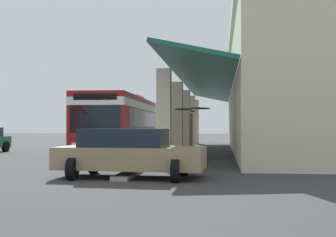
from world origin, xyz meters
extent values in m
plane|color=#38383A|center=(0.00, 8.00, 0.00)|extent=(120.00, 120.00, 0.00)
cube|color=#9E998E|center=(0.91, 4.12, 0.06)|extent=(31.63, 0.50, 0.12)
cube|color=beige|center=(0.91, 13.82, 3.47)|extent=(26.36, 12.38, 6.95)
cube|color=beige|center=(0.91, 13.82, 7.25)|extent=(26.66, 12.68, 0.60)
cube|color=beige|center=(-9.63, 4.70, 1.91)|extent=(0.55, 0.55, 3.82)
cube|color=beige|center=(-4.36, 4.70, 1.91)|extent=(0.55, 0.55, 3.82)
cube|color=beige|center=(0.91, 4.70, 1.91)|extent=(0.55, 0.55, 3.82)
cube|color=beige|center=(6.18, 4.70, 1.91)|extent=(0.55, 0.55, 3.82)
cube|color=beige|center=(11.45, 4.70, 1.91)|extent=(0.55, 0.55, 3.82)
cube|color=#19594C|center=(0.91, 6.03, 4.17)|extent=(26.36, 3.16, 0.82)
cube|color=#19232D|center=(0.91, 7.67, 1.40)|extent=(22.14, 0.08, 2.40)
cube|color=maroon|center=(4.79, 1.39, 1.73)|extent=(11.06, 2.83, 2.75)
cube|color=white|center=(4.79, 1.39, 2.65)|extent=(11.08, 2.85, 0.36)
cube|color=#19232D|center=(4.49, 1.38, 1.95)|extent=(9.30, 2.82, 0.90)
cube|color=#19232D|center=(10.26, 1.53, 1.85)|extent=(0.12, 2.24, 1.20)
cube|color=black|center=(10.27, 1.53, 2.82)|extent=(0.11, 1.94, 0.28)
cube|color=black|center=(10.39, 1.54, 0.45)|extent=(0.26, 2.45, 0.24)
cube|color=silver|center=(10.28, 2.43, 0.75)|extent=(0.07, 0.24, 0.16)
cube|color=silver|center=(10.33, 0.64, 0.75)|extent=(0.07, 0.24, 0.16)
cube|color=silver|center=(3.29, 1.35, 3.22)|extent=(2.45, 1.85, 0.24)
cylinder|color=black|center=(8.38, 2.76, 0.50)|extent=(1.00, 0.30, 1.00)
cylinder|color=black|center=(8.45, 0.21, 0.50)|extent=(1.00, 0.30, 1.00)
cylinder|color=black|center=(1.68, 2.59, 0.50)|extent=(1.00, 0.30, 1.00)
cylinder|color=black|center=(1.74, 0.04, 0.50)|extent=(1.00, 0.30, 1.00)
cylinder|color=black|center=(3.71, -5.95, 0.32)|extent=(0.64, 0.22, 0.64)
cube|color=#9E845B|center=(15.75, 4.27, 0.60)|extent=(2.03, 4.49, 0.66)
cube|color=#19232D|center=(15.74, 4.07, 1.20)|extent=(1.71, 2.54, 0.54)
cylinder|color=black|center=(14.93, 5.81, 0.32)|extent=(0.64, 0.22, 0.64)
cylinder|color=black|center=(16.73, 5.72, 0.32)|extent=(0.64, 0.22, 0.64)
cylinder|color=black|center=(14.77, 2.82, 0.32)|extent=(0.64, 0.22, 0.64)
cylinder|color=black|center=(16.57, 2.73, 0.32)|extent=(0.64, 0.22, 0.64)
cube|color=brown|center=(8.43, 5.57, 0.26)|extent=(0.93, 0.93, 0.51)
cylinder|color=#332319|center=(8.43, 5.57, 0.52)|extent=(0.79, 0.79, 0.02)
cylinder|color=brown|center=(8.43, 5.57, 1.33)|extent=(0.16, 0.16, 1.63)
ellipsoid|color=#195123|center=(8.93, 5.63, 2.35)|extent=(1.04, 0.35, 0.18)
ellipsoid|color=#195123|center=(8.32, 6.02, 2.37)|extent=(0.42, 0.95, 0.14)
ellipsoid|color=#195123|center=(7.89, 5.61, 2.26)|extent=(1.09, 0.31, 0.14)
ellipsoid|color=#195123|center=(8.39, 5.18, 2.33)|extent=(0.28, 0.79, 0.16)
camera|label=1|loc=(28.69, 6.98, 1.55)|focal=46.83mm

